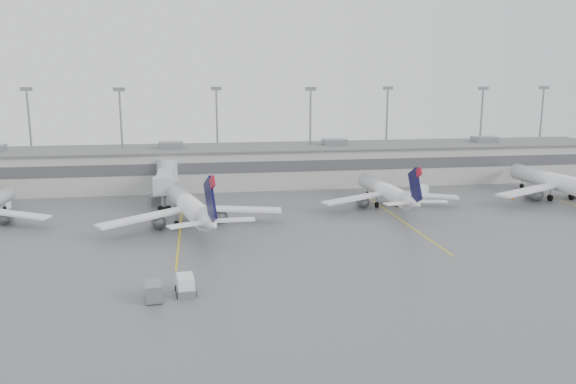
{
  "coord_description": "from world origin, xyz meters",
  "views": [
    {
      "loc": [
        -14.46,
        -60.6,
        22.32
      ],
      "look_at": [
        -0.78,
        24.0,
        5.0
      ],
      "focal_mm": 35.0,
      "sensor_mm": 36.0,
      "label": 1
    }
  ],
  "objects": [
    {
      "name": "ground",
      "position": [
        0.0,
        0.0,
        0.0
      ],
      "size": [
        260.0,
        260.0,
        0.0
      ],
      "primitive_type": "plane",
      "color": "#504F52",
      "rests_on": "ground"
    },
    {
      "name": "terminal",
      "position": [
        -0.01,
        57.98,
        4.17
      ],
      "size": [
        152.0,
        17.0,
        9.45
      ],
      "color": "#ACABA7",
      "rests_on": "ground"
    },
    {
      "name": "light_masts",
      "position": [
        0.0,
        63.75,
        12.03
      ],
      "size": [
        142.4,
        8.0,
        20.6
      ],
      "color": "gray",
      "rests_on": "ground"
    },
    {
      "name": "jet_bridge_right",
      "position": [
        -20.5,
        45.72,
        3.87
      ],
      "size": [
        4.0,
        17.2,
        7.0
      ],
      "color": "#ADB0B3",
      "rests_on": "ground"
    },
    {
      "name": "stand_markings",
      "position": [
        -0.0,
        24.0,
        0.01
      ],
      "size": [
        105.25,
        40.0,
        0.01
      ],
      "color": "#D5C10C",
      "rests_on": "ground"
    },
    {
      "name": "jet_mid_left",
      "position": [
        -16.0,
        24.78,
        3.2
      ],
      "size": [
        27.61,
        31.31,
        10.28
      ],
      "rotation": [
        0.0,
        0.0,
        0.23
      ],
      "color": "white",
      "rests_on": "ground"
    },
    {
      "name": "jet_mid_right",
      "position": [
        18.34,
        32.7,
        2.84
      ],
      "size": [
        25.17,
        28.26,
        9.14
      ],
      "rotation": [
        0.0,
        0.0,
        0.05
      ],
      "color": "white",
      "rests_on": "ground"
    },
    {
      "name": "jet_far_right",
      "position": [
        52.21,
        32.93,
        3.33
      ],
      "size": [
        29.55,
        33.18,
        10.73
      ],
      "rotation": [
        0.0,
        0.0,
        0.05
      ],
      "color": "white",
      "rests_on": "ground"
    },
    {
      "name": "baggage_tug",
      "position": [
        -16.21,
        -3.59,
        0.79
      ],
      "size": [
        2.36,
        3.33,
        2.02
      ],
      "rotation": [
        0.0,
        0.0,
        0.12
      ],
      "color": "white",
      "rests_on": "ground"
    },
    {
      "name": "baggage_cart",
      "position": [
        -19.41,
        -4.79,
        0.96
      ],
      "size": [
        1.96,
        3.04,
        1.84
      ],
      "rotation": [
        0.0,
        0.0,
        0.12
      ],
      "color": "slate",
      "rests_on": "ground"
    },
    {
      "name": "gse_uld_a",
      "position": [
        -48.83,
        41.94,
        0.95
      ],
      "size": [
        2.95,
        2.23,
        1.89
      ],
      "primitive_type": "cube",
      "rotation": [
        0.0,
        0.0,
        -0.18
      ],
      "color": "white",
      "rests_on": "ground"
    },
    {
      "name": "gse_uld_b",
      "position": [
        -21.73,
        40.61,
        0.77
      ],
      "size": [
        2.57,
        2.21,
        1.54
      ],
      "primitive_type": "cube",
      "rotation": [
        0.0,
        0.0,
        0.42
      ],
      "color": "white",
      "rests_on": "ground"
    },
    {
      "name": "gse_uld_c",
      "position": [
        28.65,
        42.16,
        0.9
      ],
      "size": [
        2.95,
        2.4,
        1.81
      ],
      "primitive_type": "cube",
      "rotation": [
        0.0,
        0.0,
        0.31
      ],
      "color": "white",
      "rests_on": "ground"
    },
    {
      "name": "gse_loader",
      "position": [
        -22.45,
        40.14,
        0.93
      ],
      "size": [
        2.61,
        3.36,
        1.85
      ],
      "primitive_type": "cube",
      "rotation": [
        0.0,
        0.0,
        0.29
      ],
      "color": "slate",
      "rests_on": "ground"
    },
    {
      "name": "cone_b",
      "position": [
        -18.4,
        38.83,
        0.33
      ],
      "size": [
        0.42,
        0.42,
        0.66
      ],
      "primitive_type": "cone",
      "color": "orange",
      "rests_on": "ground"
    },
    {
      "name": "cone_c",
      "position": [
        17.53,
        35.6,
        0.31
      ],
      "size": [
        0.39,
        0.39,
        0.62
      ],
      "primitive_type": "cone",
      "color": "orange",
      "rests_on": "ground"
    },
    {
      "name": "cone_d",
      "position": [
        43.7,
        34.37,
        0.36
      ],
      "size": [
        0.46,
        0.46,
        0.72
      ],
      "primitive_type": "cone",
      "color": "orange",
      "rests_on": "ground"
    }
  ]
}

